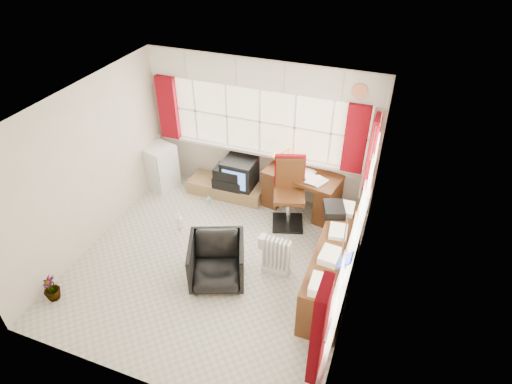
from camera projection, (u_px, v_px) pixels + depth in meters
ground at (215, 264)px, 6.46m from camera, size 4.00×4.00×0.00m
room_walls at (208, 182)px, 5.58m from camera, size 4.00×4.00×4.00m
window_back at (259, 149)px, 7.38m from camera, size 3.70×0.12×3.60m
window_right at (351, 249)px, 5.35m from camera, size 0.12×3.70×3.60m
curtains at (296, 163)px, 6.05m from camera, size 3.83×3.83×1.15m
overhead_cabinets at (304, 110)px, 5.61m from camera, size 3.98×3.98×0.48m
desk at (302, 190)px, 7.31m from camera, size 1.36×0.85×0.78m
desk_lamp at (289, 153)px, 7.13m from camera, size 0.17×0.15×0.40m
task_chair at (289, 189)px, 6.94m from camera, size 0.64×0.66×1.21m
office_chair at (217, 262)px, 6.00m from camera, size 0.99×1.00×0.71m
radiator at (276, 259)px, 6.19m from camera, size 0.42×0.18×0.62m
credenza at (333, 265)px, 5.89m from camera, size 0.50×2.00×0.85m
file_tray at (334, 209)px, 6.22m from camera, size 0.40×0.45×0.12m
tv_bench at (227, 188)px, 7.85m from camera, size 1.40×0.50×0.25m
crt_tv at (240, 173)px, 7.57m from camera, size 0.57×0.54×0.51m
hifi_stack at (229, 177)px, 7.57m from camera, size 0.55×0.35×0.39m
mini_fridge at (160, 167)px, 7.89m from camera, size 0.61×0.61×0.84m
spray_bottle_a at (180, 220)px, 7.05m from camera, size 0.13×0.13×0.31m
spray_bottle_b at (209, 200)px, 7.62m from camera, size 0.08×0.08×0.17m
flower_vase at (51, 288)px, 5.81m from camera, size 0.29×0.29×0.39m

